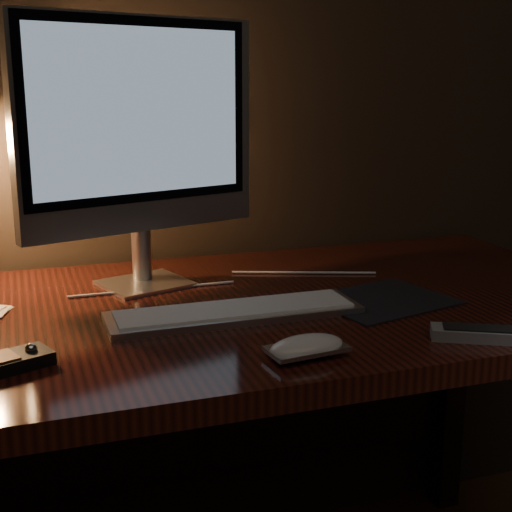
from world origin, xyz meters
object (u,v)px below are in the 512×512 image
object	(u,v)px
keyboard	(235,312)
monitor	(140,131)
mouse	(307,350)
tv_remote	(491,334)
desk	(203,358)

from	to	relation	value
keyboard	monitor	bearing A→B (deg)	115.20
mouse	tv_remote	xyz separation A→B (m)	(0.30, -0.03, -0.00)
desk	mouse	distance (m)	0.39
monitor	desk	bearing A→B (deg)	-64.48
monitor	mouse	xyz separation A→B (m)	(0.16, -0.45, -0.29)
keyboard	tv_remote	world-z (taller)	tv_remote
desk	mouse	size ratio (longest dim) A/B	13.58
keyboard	tv_remote	bearing A→B (deg)	-35.00
desk	monitor	size ratio (longest dim) A/B	3.12
mouse	tv_remote	bearing A→B (deg)	-12.20
desk	tv_remote	distance (m)	0.55
monitor	tv_remote	bearing A→B (deg)	-64.43
desk	mouse	bearing A→B (deg)	-79.52
mouse	keyboard	bearing A→B (deg)	95.15
monitor	tv_remote	world-z (taller)	monitor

